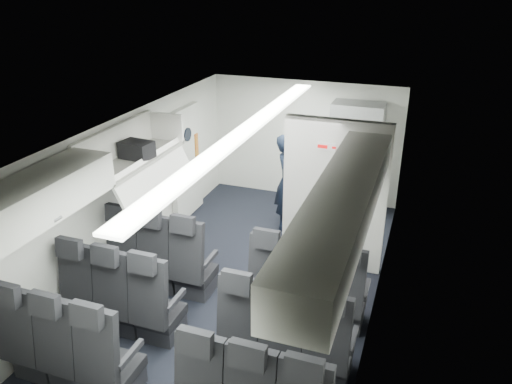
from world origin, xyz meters
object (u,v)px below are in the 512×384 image
Objects in this scene: seat_row_front at (231,276)px; galley_unit at (355,158)px; seat_row_mid at (199,320)px; boarding_door at (186,163)px; carry_on_bag at (137,151)px; flight_attendant at (287,182)px; seat_row_rear at (157,378)px.

galley_unit reaches higher than seat_row_front.
galley_unit is at bearing 77.12° from seat_row_mid.
seat_row_front is 2.71m from boarding_door.
flight_attendant is at bearing 58.94° from carry_on_bag.
carry_on_bag is at bearing 138.63° from seat_row_mid.
seat_row_mid is at bearing -102.88° from galley_unit.
seat_row_front is 0.90m from seat_row_mid.
seat_row_rear is 5.17m from galley_unit.
galley_unit is 4.80× the size of carry_on_bag.
flight_attendant is (0.06, 3.15, 0.38)m from seat_row_mid.
seat_row_mid is 2.30m from carry_on_bag.
flight_attendant is (0.06, 2.25, 0.38)m from seat_row_front.
carry_on_bag is at bearing 167.03° from seat_row_front.
seat_row_front is 3.43m from galley_unit.
flight_attendant reaches higher than seat_row_front.
carry_on_bag reaches higher than flight_attendant.
seat_row_mid is 2.12× the size of flight_attendant.
galley_unit reaches higher than boarding_door.
galley_unit is 2.84m from boarding_door.
seat_row_rear is 1.75× the size of galley_unit.
carry_on_bag reaches higher than seat_row_rear.
flight_attendant is at bearing 88.87° from seat_row_mid.
seat_row_mid is at bearing 175.77° from flight_attendant.
carry_on_bag is at bearing 140.11° from flight_attendant.
flight_attendant is 2.61m from carry_on_bag.
seat_row_mid is 1.00× the size of seat_row_rear.
boarding_door reaches higher than seat_row_front.
seat_row_mid is at bearing 90.00° from seat_row_rear.
boarding_door is at bearing -155.72° from galley_unit.
seat_row_mid is 4.30m from galley_unit.
galley_unit reaches higher than seat_row_rear.
seat_row_mid is 1.79× the size of boarding_door.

